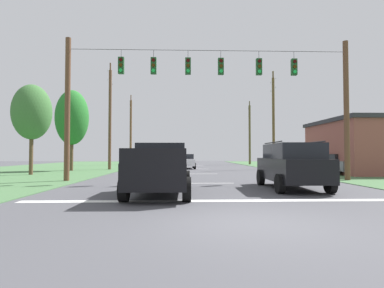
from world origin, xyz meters
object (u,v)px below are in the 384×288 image
Objects in this scene: overhead_signal_span at (208,99)px; distant_car_oncoming at (337,164)px; utility_pole_far_right at (250,134)px; suv_black at (291,165)px; utility_pole_mid_right at (273,120)px; utility_pole_mid_left at (110,116)px; tree_roadside_far_right at (32,112)px; pickup_truck at (160,169)px; tree_roadside_right at (72,118)px; distant_car_crossing_white at (186,161)px; utility_pole_far_left at (131,131)px.

overhead_signal_span reaches higher than distant_car_oncoming.
utility_pole_far_right is at bearing 95.02° from distant_car_oncoming.
utility_pole_far_right reaches higher than suv_black.
utility_pole_mid_left is at bearing -177.55° from utility_pole_mid_right.
pickup_truck is at bearing -46.78° from tree_roadside_far_right.
distant_car_oncoming is 0.42× the size of utility_pole_mid_left.
suv_black is at bearing -44.66° from tree_roadside_right.
pickup_truck is 15.23m from tree_roadside_far_right.
distant_car_crossing_white is at bearing 15.78° from utility_pole_mid_left.
utility_pole_far_left reaches higher than suv_black.
utility_pole_mid_left reaches higher than suv_black.
utility_pole_mid_left reaches higher than pickup_truck.
tree_roadside_right is (-14.78, 14.60, 3.76)m from suv_black.
overhead_signal_span is 12.21m from distant_car_oncoming.
utility_pole_far_right is (9.49, 12.06, 3.67)m from distant_car_crossing_white.
distant_car_crossing_white is 0.65× the size of tree_roadside_far_right.
distant_car_oncoming is at bearing 0.70° from tree_roadside_far_right.
suv_black is 0.49× the size of utility_pole_far_left.
tree_roadside_far_right is (-22.69, -0.28, 3.78)m from distant_car_oncoming.
overhead_signal_span is 2.48× the size of tree_roadside_far_right.
pickup_truck is at bearing -138.61° from distant_car_oncoming.
utility_pole_mid_left reaches higher than distant_car_crossing_white.
distant_car_crossing_white is 9.99m from utility_pole_mid_right.
suv_black is at bearing -99.26° from utility_pole_far_right.
pickup_truck is at bearing -108.20° from utility_pole_far_right.
overhead_signal_span is 3.37× the size of suv_black.
suv_black is at bearing -76.73° from distant_car_crossing_white.
tree_roadside_far_right is at bearing -133.84° from utility_pole_far_right.
utility_pole_mid_left is (-6.25, 18.29, 4.24)m from pickup_truck.
utility_pole_far_left is at bearing 80.09° from tree_roadside_right.
pickup_truck reaches higher than distant_car_crossing_white.
tree_roadside_right is at bearing 119.56° from pickup_truck.
utility_pole_mid_left reaches higher than utility_pole_far_left.
utility_pole_far_left is 1.50× the size of tree_roadside_far_right.
utility_pole_mid_right is at bearing 107.01° from distant_car_oncoming.
suv_black is 31.51m from utility_pole_far_right.
utility_pole_far_left reaches higher than utility_pole_far_right.
distant_car_oncoming is (12.55, 11.06, -0.18)m from pickup_truck.
utility_pole_mid_left is (-7.43, -2.10, 4.42)m from distant_car_crossing_white.
utility_pole_mid_right is at bearing 61.93° from pickup_truck.
distant_car_oncoming is at bearing 54.00° from suv_black.
distant_car_oncoming is (10.22, 5.42, -3.90)m from overhead_signal_span.
overhead_signal_span is at bearing -55.84° from utility_pole_mid_left.
distant_car_oncoming is at bearing -21.03° from utility_pole_mid_left.
utility_pole_far_left reaches higher than distant_car_oncoming.
utility_pole_far_right is at bearing 51.80° from distant_car_crossing_white.
distant_car_crossing_white is at bearing -55.73° from utility_pole_far_left.
utility_pole_far_left is at bearing 79.95° from tree_roadside_far_right.
overhead_signal_span is 7.15m from pickup_truck.
utility_pole_far_right is 0.94× the size of utility_pole_far_left.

